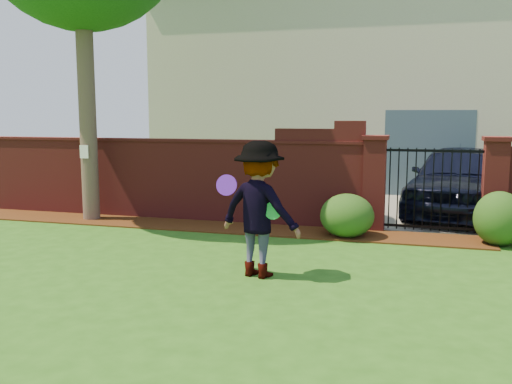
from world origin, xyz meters
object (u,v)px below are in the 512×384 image
(car, at_px, (457,181))
(frisbee_purple, at_px, (227,185))
(man, at_px, (258,210))
(frisbee_green, at_px, (273,211))

(car, distance_m, frisbee_purple, 6.84)
(man, relative_size, frisbee_purple, 6.56)
(car, height_order, frisbee_purple, car)
(frisbee_purple, bearing_deg, man, 25.50)
(frisbee_purple, xyz_separation_m, frisbee_green, (0.64, 0.07, -0.34))
(car, xyz_separation_m, man, (-3.02, -5.72, 0.15))
(frisbee_purple, bearing_deg, frisbee_green, 6.32)
(car, height_order, man, man)
(car, bearing_deg, frisbee_purple, -108.21)
(man, xyz_separation_m, frisbee_green, (0.25, -0.12, 0.02))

